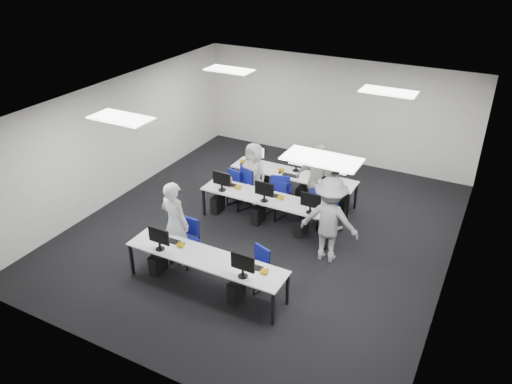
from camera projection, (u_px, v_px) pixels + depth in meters
The scene contains 23 objects.
room at pixel (264, 170), 10.75m from camera, with size 9.00×9.02×3.00m.
ceiling_panels at pixel (265, 104), 10.05m from camera, with size 5.20×4.60×0.02m.
desk_front at pixel (205, 259), 9.26m from camera, with size 3.20×0.70×0.73m.
desk_mid at pixel (268, 199), 11.29m from camera, with size 3.20×0.70×0.73m.
desk_back at pixel (293, 175), 12.39m from camera, with size 3.20×0.70×0.73m.
equipment_front at pixel (197, 271), 9.48m from camera, with size 2.51×0.41×1.19m.
equipment_mid at pixel (260, 210), 11.51m from camera, with size 2.91×0.41×1.19m.
equipment_back at pixel (300, 188), 12.48m from camera, with size 2.91×0.41×1.19m.
chair_0 at pixel (185, 249), 10.21m from camera, with size 0.49×0.53×0.95m.
chair_1 at pixel (256, 275), 9.53m from camera, with size 0.53×0.55×0.83m.
chair_2 at pixel (241, 195), 12.28m from camera, with size 0.63×0.66×0.97m.
chair_3 at pixel (275, 205), 11.88m from camera, with size 0.52×0.55×0.86m.
chair_4 at pixel (327, 214), 11.45m from camera, with size 0.61×0.64×0.96m.
chair_5 at pixel (239, 189), 12.64m from camera, with size 0.50×0.53×0.86m.
chair_6 at pixel (281, 197), 12.18m from camera, with size 0.62×0.65×0.98m.
chair_7 at pixel (321, 210), 11.71m from camera, with size 0.54×0.56×0.83m.
handbag at pixel (225, 180), 11.76m from camera, with size 0.34×0.22×0.28m, color olive.
student_0 at pixel (175, 223), 9.97m from camera, with size 0.66×0.43×1.81m, color beige.
student_1 at pixel (329, 193), 11.22m from camera, with size 0.82×0.64×1.69m, color beige.
student_2 at pixel (254, 173), 12.26m from camera, with size 0.76×0.50×1.56m, color beige.
student_3 at pixel (317, 182), 11.54m from camera, with size 1.09×0.45×1.85m, color beige.
photographer at pixel (329, 220), 10.02m from camera, with size 1.21×0.69×1.87m, color gray.
dslr_camera at pixel (335, 172), 9.69m from camera, with size 0.14×0.18×0.10m, color black.
Camera 1 is at (4.36, -8.68, 6.14)m, focal length 35.00 mm.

